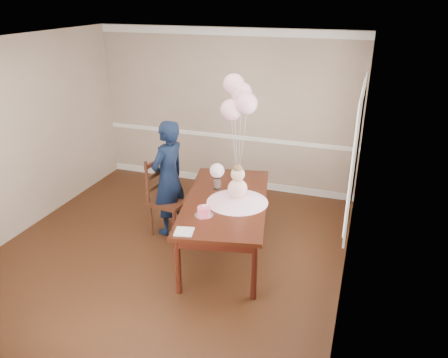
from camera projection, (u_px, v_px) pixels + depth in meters
floor at (166, 256)px, 5.76m from camera, size 4.50×5.00×0.00m
ceiling at (152, 43)px, 4.69m from camera, size 4.50×5.00×0.02m
wall_back at (226, 111)px, 7.40m from camera, size 4.50×0.02×2.70m
wall_left at (9, 141)px, 5.89m from camera, size 0.02×5.00×2.70m
wall_right at (354, 185)px, 4.56m from camera, size 0.02×5.00×2.70m
chair_rail_trim at (226, 136)px, 7.57m from camera, size 4.50×0.02×0.07m
crown_molding at (226, 31)px, 6.88m from camera, size 4.50×0.02×0.12m
baseboard_trim at (226, 181)px, 7.90m from camera, size 4.50×0.02×0.12m
window_frame at (357, 152)px, 4.93m from camera, size 0.02×1.66×1.56m
window_blinds at (355, 151)px, 4.93m from camera, size 0.01×1.50×1.40m
dining_table_top at (226, 201)px, 5.58m from camera, size 1.42×2.21×0.05m
table_apron at (226, 207)px, 5.61m from camera, size 1.29×2.09×0.10m
table_leg_fl at (178, 266)px, 4.93m from camera, size 0.08×0.08×0.72m
table_leg_fr at (254, 272)px, 4.83m from camera, size 0.08×0.08×0.72m
table_leg_bl at (205, 195)px, 6.64m from camera, size 0.08×0.08×0.72m
table_leg_br at (262, 198)px, 6.55m from camera, size 0.08×0.08×0.72m
baby_skirt at (237, 198)px, 5.49m from camera, size 0.92×0.92×0.10m
baby_torso at (237, 189)px, 5.44m from camera, size 0.25×0.25×0.25m
baby_head at (238, 174)px, 5.36m from camera, size 0.17×0.17×0.17m
baby_hair at (238, 170)px, 5.33m from camera, size 0.12×0.12×0.12m
cake_platter at (204, 215)px, 5.18m from camera, size 0.27×0.27×0.01m
birthday_cake at (204, 211)px, 5.15m from camera, size 0.18×0.18×0.10m
cake_flower_a at (204, 206)px, 5.13m from camera, size 0.03×0.03×0.03m
cake_flower_b at (207, 205)px, 5.14m from camera, size 0.03×0.03×0.03m
rose_vase_near at (217, 183)px, 5.84m from camera, size 0.12×0.12×0.16m
roses_near at (217, 171)px, 5.77m from camera, size 0.19×0.19×0.19m
napkin at (184, 232)px, 4.82m from camera, size 0.24×0.24×0.01m
balloon_weight at (238, 182)px, 6.07m from camera, size 0.05×0.05×0.02m
balloon_a at (231, 110)px, 5.68m from camera, size 0.29×0.29×0.29m
balloon_b at (247, 104)px, 5.57m from camera, size 0.29×0.29×0.29m
balloon_c at (241, 93)px, 5.68m from camera, size 0.29×0.29×0.29m
balloon_d at (234, 84)px, 5.67m from camera, size 0.29×0.29×0.29m
balloon_ribbon_a at (235, 152)px, 5.91m from camera, size 0.09×0.02×0.86m
balloon_ribbon_b at (242, 150)px, 5.85m from camera, size 0.11×0.03×0.96m
balloon_ribbon_c at (240, 144)px, 5.91m from camera, size 0.01×0.10×1.06m
balloon_ribbon_d at (236, 140)px, 5.90m from camera, size 0.10×0.09×1.16m
dining_chair_seat at (170, 201)px, 6.15m from camera, size 0.55×0.55×0.06m
chair_leg_fl at (151, 220)px, 6.17m from camera, size 0.05×0.05×0.47m
chair_leg_fr at (175, 227)px, 6.00m from camera, size 0.05×0.05×0.47m
chair_leg_bl at (167, 209)px, 6.49m from camera, size 0.05×0.05×0.47m
chair_leg_br at (190, 214)px, 6.33m from camera, size 0.05×0.05×0.47m
chair_back_post_l at (147, 183)px, 5.95m from camera, size 0.05×0.05×0.62m
chair_back_post_r at (164, 173)px, 6.27m from camera, size 0.05×0.05×0.62m
chair_slat_low at (156, 186)px, 6.16m from camera, size 0.10×0.44×0.06m
chair_slat_mid at (155, 175)px, 6.09m from camera, size 0.10×0.44×0.06m
chair_slat_top at (155, 163)px, 6.02m from camera, size 0.10×0.44×0.06m
woman at (169, 178)px, 6.06m from camera, size 0.55×0.69×1.65m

